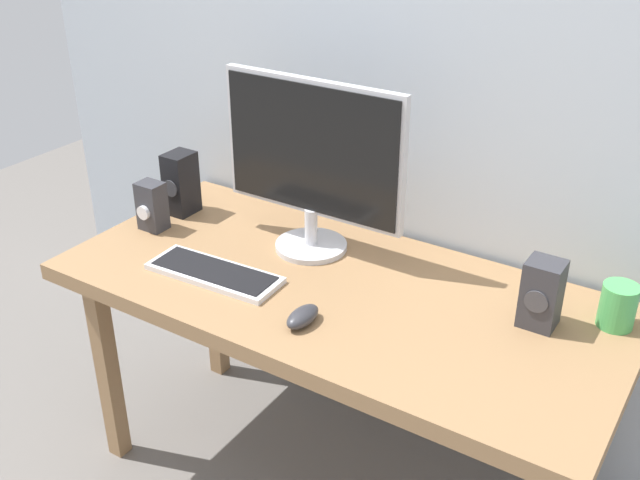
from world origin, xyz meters
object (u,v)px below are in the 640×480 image
(mouse, at_px, (303,317))
(speaker_right, at_px, (542,294))
(monitor, at_px, (312,160))
(coffee_mug, at_px, (618,306))
(keyboard_primary, at_px, (214,273))
(speaker_left, at_px, (181,183))
(desk, at_px, (336,307))
(audio_controller, at_px, (152,206))

(mouse, height_order, speaker_right, speaker_right)
(monitor, relative_size, coffee_mug, 5.01)
(coffee_mug, bearing_deg, keyboard_primary, -160.63)
(speaker_left, bearing_deg, desk, -10.72)
(desk, distance_m, keyboard_primary, 0.34)
(speaker_left, xyz_separation_m, coffee_mug, (1.29, 0.08, -0.04))
(keyboard_primary, xyz_separation_m, mouse, (0.32, -0.06, 0.01))
(desk, xyz_separation_m, keyboard_primary, (-0.30, -0.13, 0.08))
(monitor, bearing_deg, mouse, -60.39)
(desk, bearing_deg, keyboard_primary, -156.16)
(audio_controller, bearing_deg, mouse, -15.30)
(speaker_left, distance_m, audio_controller, 0.14)
(coffee_mug, bearing_deg, monitor, -175.94)
(keyboard_primary, height_order, speaker_right, speaker_right)
(desk, height_order, speaker_left, speaker_left)
(monitor, height_order, coffee_mug, monitor)
(mouse, relative_size, speaker_right, 0.63)
(desk, height_order, coffee_mug, coffee_mug)
(desk, distance_m, speaker_right, 0.53)
(desk, relative_size, audio_controller, 10.11)
(speaker_left, distance_m, coffee_mug, 1.29)
(keyboard_primary, bearing_deg, desk, 23.84)
(keyboard_primary, bearing_deg, coffee_mug, 19.37)
(mouse, height_order, coffee_mug, coffee_mug)
(keyboard_primary, height_order, speaker_left, speaker_left)
(monitor, bearing_deg, coffee_mug, 4.06)
(mouse, height_order, audio_controller, audio_controller)
(audio_controller, distance_m, coffee_mug, 1.30)
(keyboard_primary, xyz_separation_m, audio_controller, (-0.33, 0.12, 0.06))
(keyboard_primary, bearing_deg, audio_controller, 160.29)
(keyboard_primary, relative_size, speaker_left, 1.94)
(coffee_mug, bearing_deg, audio_controller, -170.47)
(monitor, bearing_deg, audio_controller, -161.28)
(desk, xyz_separation_m, speaker_right, (0.50, 0.11, 0.15))
(desk, relative_size, speaker_right, 8.76)
(mouse, bearing_deg, audio_controller, 166.55)
(desk, relative_size, speaker_left, 7.63)
(monitor, distance_m, coffee_mug, 0.85)
(monitor, xyz_separation_m, coffee_mug, (0.82, 0.06, -0.21))
(desk, height_order, speaker_right, speaker_right)
(mouse, bearing_deg, speaker_left, 156.46)
(audio_controller, bearing_deg, monitor, 18.72)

